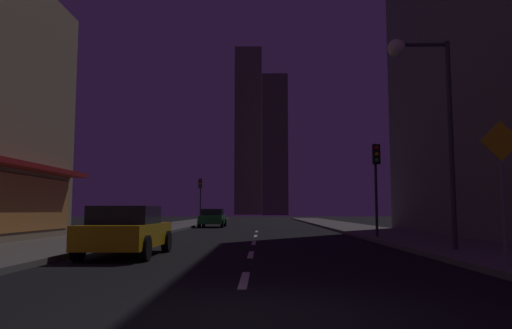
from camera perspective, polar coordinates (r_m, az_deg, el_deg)
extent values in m
cube|color=black|center=(38.04, 0.22, -7.61)|extent=(78.00, 136.00, 0.10)
cube|color=#605E59|center=(38.61, 10.75, -7.30)|extent=(4.00, 76.00, 0.15)
cube|color=#605E59|center=(38.74, -10.28, -7.30)|extent=(4.00, 76.00, 0.15)
cube|color=silver|center=(9.31, -1.41, -13.67)|extent=(0.16, 2.20, 0.01)
cube|color=silver|center=(14.48, -0.63, -10.76)|extent=(0.16, 2.20, 0.01)
cube|color=silver|center=(19.66, -0.26, -9.38)|extent=(0.16, 2.20, 0.01)
cube|color=silver|center=(24.85, -0.05, -8.58)|extent=(0.16, 2.20, 0.01)
cube|color=silver|center=(30.05, 0.08, -8.05)|extent=(0.16, 2.20, 0.01)
cube|color=#5E5946|center=(158.97, -0.91, 4.03)|extent=(8.91, 8.07, 55.50)
cube|color=#534F3E|center=(138.23, 2.26, 2.31)|extent=(7.36, 8.61, 40.40)
cube|color=gold|center=(14.47, -15.23, -8.15)|extent=(1.80, 4.20, 0.65)
cube|color=black|center=(14.26, -15.39, -5.94)|extent=(1.64, 2.00, 0.55)
cylinder|color=black|center=(16.07, -16.92, -8.81)|extent=(0.22, 0.68, 0.68)
cylinder|color=black|center=(15.64, -10.69, -9.05)|extent=(0.22, 0.68, 0.68)
cylinder|color=black|center=(13.44, -20.58, -9.39)|extent=(0.22, 0.68, 0.68)
cylinder|color=black|center=(12.91, -13.18, -9.76)|extent=(0.22, 0.68, 0.68)
sphere|color=white|center=(16.59, -15.11, -7.62)|extent=(0.18, 0.18, 0.18)
sphere|color=white|center=(16.32, -11.36, -7.74)|extent=(0.18, 0.18, 0.18)
cube|color=#1E722D|center=(38.16, -5.23, -6.58)|extent=(1.80, 4.20, 0.65)
cube|color=black|center=(37.95, -5.25, -5.74)|extent=(1.64, 2.00, 0.55)
cylinder|color=black|center=(39.66, -6.30, -6.93)|extent=(0.22, 0.68, 0.68)
cylinder|color=black|center=(39.48, -3.74, -6.95)|extent=(0.22, 0.68, 0.68)
cylinder|color=black|center=(36.88, -6.83, -7.03)|extent=(0.22, 0.68, 0.68)
cylinder|color=black|center=(36.69, -4.08, -7.06)|extent=(0.22, 0.68, 0.68)
sphere|color=white|center=(40.26, -5.71, -6.45)|extent=(0.18, 0.18, 0.18)
sphere|color=white|center=(40.15, -4.14, -6.46)|extent=(0.18, 0.18, 0.18)
cylinder|color=#B2B2B2|center=(26.53, -12.98, -7.34)|extent=(0.22, 0.22, 0.55)
sphere|color=#B2B2B2|center=(26.52, -12.97, -6.75)|extent=(0.21, 0.21, 0.21)
cylinder|color=#B2B2B2|center=(26.54, -13.00, -7.87)|extent=(0.30, 0.30, 0.06)
cylinder|color=#B2B2B2|center=(26.56, -13.32, -7.27)|extent=(0.10, 0.10, 0.10)
cylinder|color=#B2B2B2|center=(26.49, -12.64, -7.29)|extent=(0.10, 0.10, 0.10)
cylinder|color=#2D2D2D|center=(22.17, 14.21, -2.97)|extent=(0.12, 0.12, 4.20)
cube|color=black|center=(22.10, 14.23, 1.20)|extent=(0.32, 0.24, 0.90)
sphere|color=red|center=(22.01, 14.29, 1.96)|extent=(0.18, 0.18, 0.18)
sphere|color=#F2B20C|center=(21.97, 14.31, 1.24)|extent=(0.18, 0.18, 0.18)
sphere|color=#19D833|center=(21.94, 14.33, 0.51)|extent=(0.18, 0.18, 0.18)
cylinder|color=#2D2D2D|center=(45.33, -6.69, -4.33)|extent=(0.12, 0.12, 4.20)
cube|color=black|center=(45.20, -6.70, -2.30)|extent=(0.32, 0.24, 0.90)
sphere|color=red|center=(45.08, -6.72, -1.93)|extent=(0.18, 0.18, 0.18)
sphere|color=#F2B20C|center=(45.07, -6.72, -2.29)|extent=(0.18, 0.18, 0.18)
sphere|color=#19D833|center=(45.05, -6.73, -2.64)|extent=(0.18, 0.18, 0.18)
cylinder|color=#38383D|center=(15.91, 22.36, 2.38)|extent=(0.16, 0.16, 6.50)
cylinder|color=#38383D|center=(16.35, 19.26, 13.42)|extent=(1.60, 0.12, 0.12)
sphere|color=#FCF7CC|center=(16.09, 16.49, 13.27)|extent=(0.56, 0.56, 0.56)
cylinder|color=slate|center=(11.69, 27.58, -4.78)|extent=(0.08, 0.08, 2.40)
cube|color=yellow|center=(11.76, 27.32, 2.54)|extent=(0.91, 0.03, 0.91)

